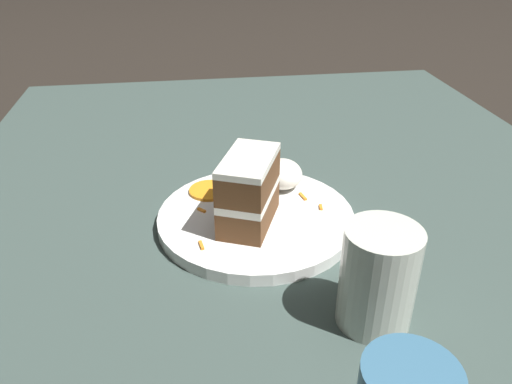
{
  "coord_description": "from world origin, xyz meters",
  "views": [
    {
      "loc": [
        -0.62,
        0.13,
        0.41
      ],
      "look_at": [
        -0.05,
        0.05,
        0.09
      ],
      "focal_mm": 35.0,
      "sensor_mm": 36.0,
      "label": 1
    }
  ],
  "objects_px": {
    "cream_dollop": "(280,174)",
    "drinking_glass": "(377,284)",
    "plate": "(256,218)",
    "orange_garnish": "(209,190)",
    "cake_slice": "(249,191)"
  },
  "relations": [
    {
      "from": "cream_dollop",
      "to": "drinking_glass",
      "type": "distance_m",
      "value": 0.28
    },
    {
      "from": "plate",
      "to": "orange_garnish",
      "type": "distance_m",
      "value": 0.09
    },
    {
      "from": "plate",
      "to": "orange_garnish",
      "type": "height_order",
      "value": "orange_garnish"
    },
    {
      "from": "cake_slice",
      "to": "cream_dollop",
      "type": "bearing_deg",
      "value": -99.65
    },
    {
      "from": "cake_slice",
      "to": "drinking_glass",
      "type": "xyz_separation_m",
      "value": [
        -0.18,
        -0.11,
        -0.02
      ]
    },
    {
      "from": "plate",
      "to": "cream_dollop",
      "type": "distance_m",
      "value": 0.09
    },
    {
      "from": "cream_dollop",
      "to": "orange_garnish",
      "type": "distance_m",
      "value": 0.11
    },
    {
      "from": "orange_garnish",
      "to": "drinking_glass",
      "type": "bearing_deg",
      "value": -150.43
    },
    {
      "from": "drinking_glass",
      "to": "orange_garnish",
      "type": "bearing_deg",
      "value": 29.57
    },
    {
      "from": "plate",
      "to": "drinking_glass",
      "type": "relative_size",
      "value": 2.39
    },
    {
      "from": "cake_slice",
      "to": "plate",
      "type": "bearing_deg",
      "value": -99.01
    },
    {
      "from": "plate",
      "to": "cake_slice",
      "type": "height_order",
      "value": "cake_slice"
    },
    {
      "from": "cream_dollop",
      "to": "orange_garnish",
      "type": "relative_size",
      "value": 1.13
    },
    {
      "from": "cake_slice",
      "to": "orange_garnish",
      "type": "xyz_separation_m",
      "value": [
        0.09,
        0.05,
        -0.05
      ]
    },
    {
      "from": "cake_slice",
      "to": "cream_dollop",
      "type": "distance_m",
      "value": 0.11
    }
  ]
}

